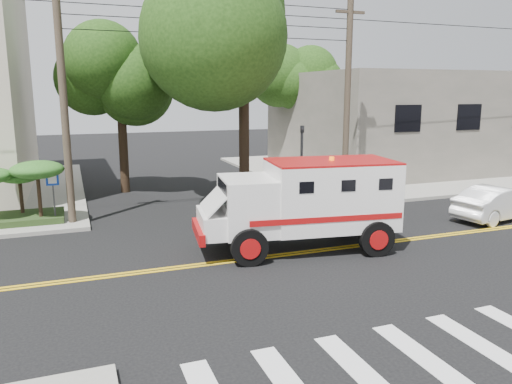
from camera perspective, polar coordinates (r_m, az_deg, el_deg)
name	(u,v)px	position (r m, az deg, el deg)	size (l,w,h in m)	color
ground	(268,257)	(15.54, 1.34, -7.42)	(100.00, 100.00, 0.00)	black
sidewalk_ne	(383,169)	(33.50, 14.33, 2.57)	(17.00, 17.00, 0.15)	gray
building_right	(400,120)	(34.46, 16.18, 7.86)	(14.00, 12.00, 6.00)	#615D53
utility_pole_left	(64,106)	(19.66, -21.10, 9.16)	(0.28, 0.28, 9.00)	#382D23
utility_pole_right	(347,103)	(23.09, 10.37, 9.95)	(0.28, 0.28, 9.00)	#382D23
tree_main	(256,37)	(21.31, 0.01, 17.29)	(6.08, 5.70, 9.85)	black
tree_left	(127,77)	(25.60, -14.55, 12.65)	(4.48, 4.20, 7.70)	black
tree_right	(305,74)	(32.74, 5.63, 13.24)	(4.80, 4.50, 8.20)	black
traffic_signal	(302,158)	(21.55, 5.23, 3.93)	(0.15, 0.18, 3.60)	#3F3F42
accessibility_sign	(53,191)	(20.17, -22.16, 0.13)	(0.45, 0.10, 2.02)	#3F3F42
palm_planter	(17,183)	(20.65, -25.61, 0.89)	(3.52, 2.63, 2.36)	#1E3314
armored_truck	(306,200)	(15.94, 5.77, -0.88)	(6.57, 3.24, 2.88)	white
parked_sedan	(498,203)	(22.04, 25.96, -1.11)	(1.43, 4.10, 1.35)	white
pedestrian_a	(340,180)	(23.18, 9.62, 1.37)	(0.65, 0.42, 1.77)	gray
pedestrian_b	(339,182)	(22.49, 9.47, 1.08)	(0.87, 0.68, 1.79)	gray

